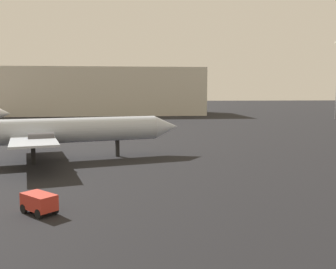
{
  "coord_description": "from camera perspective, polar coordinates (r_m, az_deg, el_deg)",
  "views": [
    {
      "loc": [
        -3.39,
        -6.28,
        7.85
      ],
      "look_at": [
        1.66,
        42.57,
        2.21
      ],
      "focal_mm": 40.54,
      "sensor_mm": 36.0,
      "label": 1
    }
  ],
  "objects": [
    {
      "name": "airplane_on_taxiway",
      "position": [
        44.69,
        -18.47,
        0.45
      ],
      "size": [
        31.87,
        19.44,
        9.62
      ],
      "rotation": [
        0.0,
        0.0,
        0.26
      ],
      "color": "#B2BCCC",
      "rests_on": "ground_plane"
    },
    {
      "name": "baggage_cart",
      "position": [
        26.05,
        -18.82,
        -9.6
      ],
      "size": [
        2.62,
        2.61,
        1.3
      ],
      "rotation": [
        0.0,
        0.0,
        2.36
      ],
      "color": "red",
      "rests_on": "ground_plane"
    },
    {
      "name": "terminal_building",
      "position": [
        132.93,
        -10.51,
        6.37
      ],
      "size": [
        70.6,
        27.31,
        15.37
      ],
      "primitive_type": "cube",
      "color": "beige",
      "rests_on": "ground_plane"
    }
  ]
}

